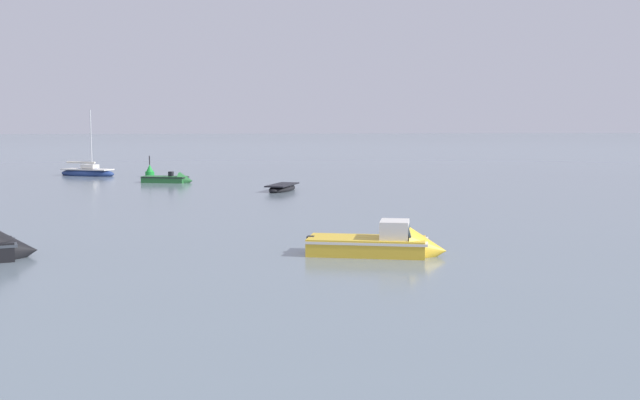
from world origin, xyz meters
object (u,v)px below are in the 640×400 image
at_px(motorboat_moored_1, 172,180).
at_px(rowboat_moored_5, 282,188).
at_px(motorboat_moored_6, 388,247).
at_px(channel_buoy, 150,172).
at_px(sailboat_moored_0, 88,173).

relative_size(motorboat_moored_1, rowboat_moored_5, 1.00).
bearing_deg(motorboat_moored_6, motorboat_moored_1, 122.19).
bearing_deg(motorboat_moored_1, channel_buoy, 126.92).
distance_m(motorboat_moored_6, rowboat_moored_5, 29.63).
height_order(rowboat_moored_5, channel_buoy, channel_buoy).
bearing_deg(channel_buoy, rowboat_moored_5, -54.90).
height_order(motorboat_moored_1, sailboat_moored_0, sailboat_moored_0).
bearing_deg(channel_buoy, motorboat_moored_1, -70.51).
height_order(motorboat_moored_6, rowboat_moored_5, motorboat_moored_6).
relative_size(motorboat_moored_1, channel_buoy, 2.13).
bearing_deg(sailboat_moored_0, channel_buoy, 6.22).
relative_size(motorboat_moored_6, channel_buoy, 2.57).
xyz_separation_m(sailboat_moored_0, channel_buoy, (6.53, -2.40, 0.16)).
bearing_deg(rowboat_moored_5, channel_buoy, 57.78).
relative_size(sailboat_moored_0, rowboat_moored_5, 1.44).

